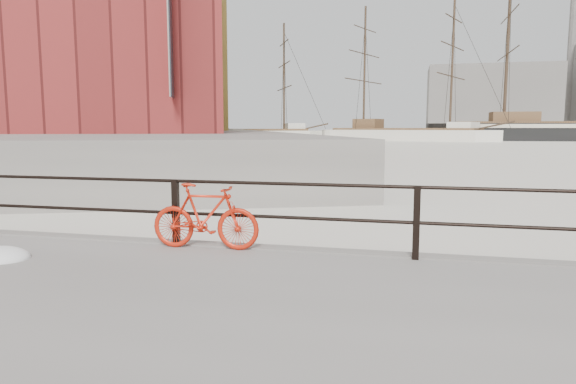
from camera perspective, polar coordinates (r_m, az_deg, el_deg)
The scene contains 14 objects.
ground at distance 7.44m, azimuth 13.86°, elevation -9.58°, with size 400.00×400.00×0.00m, color white.
far_quay at distance 88.63m, azimuth -13.39°, elevation 6.23°, with size 24.00×150.00×1.80m, color gray.
guardrail at distance 7.09m, azimuth 14.08°, elevation -3.34°, with size 28.00×0.10×1.00m, color black, non-canonical shape.
bicycle at distance 7.57m, azimuth -9.18°, elevation -2.69°, with size 1.60×0.24×0.97m, color red.
schooner_mid at distance 84.65m, azimuth 12.78°, elevation 5.60°, with size 31.82×13.46×22.63m, color silver, non-canonical shape.
schooner_left at distance 84.98m, azimuth -4.41°, elevation 5.76°, with size 26.22×11.92×19.73m, color beige, non-canonical shape.
workboat_near at distance 41.51m, azimuth -23.95°, elevation 3.66°, with size 12.96×4.32×7.00m, color black, non-canonical shape.
workboat_far at distance 62.51m, azimuth -20.86°, elevation 4.80°, with size 9.96×3.44×7.00m, color black, non-canonical shape.
apartment_mustard at distance 57.12m, azimuth -18.73°, elevation 17.72°, with size 22.00×15.00×22.20m, color gold.
apartment_cream at distance 79.54m, azimuth -15.74°, elevation 14.38°, with size 20.00×15.00×21.20m, color beige.
apartment_grey at distance 101.38m, azimuth -14.18°, elevation 13.39°, with size 22.00×15.00×23.20m, color gray.
apartment_brick at distance 124.09m, azimuth -13.13°, elevation 11.78°, with size 24.00×15.00×21.20m, color brown.
industrial_west at distance 148.66m, azimuth 21.50°, elevation 9.37°, with size 32.00×18.00×18.00m, color gray.
smokestack at distance 163.88m, azimuth 29.07°, elevation 13.29°, with size 2.80×2.80×44.00m, color gray.
Camera 1 is at (-0.10, -7.13, 2.12)m, focal length 32.00 mm.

